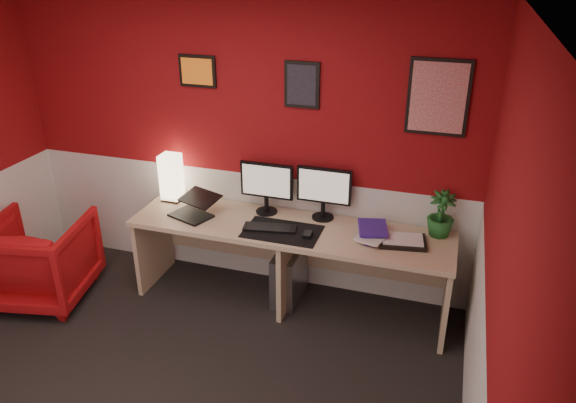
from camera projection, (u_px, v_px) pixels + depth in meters
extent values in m
cube|color=white|center=(90.00, 10.00, 2.60)|extent=(4.00, 3.50, 0.01)
cube|color=maroon|center=(240.00, 145.00, 4.64)|extent=(4.00, 0.01, 2.50)
cube|color=maroon|center=(495.00, 305.00, 2.58)|extent=(0.01, 3.50, 2.50)
cube|color=silver|center=(242.00, 224.00, 4.95)|extent=(4.00, 0.01, 1.00)
cube|color=tan|center=(290.00, 266.00, 4.57)|extent=(2.60, 0.65, 0.73)
cube|color=#FFE5B2|center=(171.00, 179.00, 4.80)|extent=(0.16, 0.16, 0.40)
cube|color=black|center=(190.00, 205.00, 4.53)|extent=(0.39, 0.33, 0.22)
cube|color=black|center=(266.00, 181.00, 4.53)|extent=(0.45, 0.06, 0.58)
cube|color=black|center=(324.00, 186.00, 4.43)|extent=(0.45, 0.06, 0.58)
cube|color=black|center=(282.00, 231.00, 4.34)|extent=(0.60, 0.38, 0.01)
cube|color=black|center=(270.00, 228.00, 4.37)|extent=(0.44, 0.21, 0.02)
cube|color=black|center=(308.00, 234.00, 4.25)|extent=(0.07, 0.10, 0.03)
imported|color=#391F91|center=(362.00, 236.00, 4.24)|extent=(0.28, 0.33, 0.03)
imported|color=silver|center=(362.00, 232.00, 4.25)|extent=(0.28, 0.33, 0.02)
imported|color=#391F91|center=(358.00, 228.00, 4.26)|extent=(0.28, 0.34, 0.03)
cube|color=black|center=(403.00, 241.00, 4.17)|extent=(0.38, 0.30, 0.03)
imported|color=#19591E|center=(441.00, 214.00, 4.21)|extent=(0.23, 0.23, 0.37)
cube|color=#99999E|center=(289.00, 275.00, 4.70)|extent=(0.21, 0.45, 0.45)
imported|color=#AE0F11|center=(40.00, 259.00, 4.66)|extent=(0.93, 0.94, 0.73)
cube|color=orange|center=(197.00, 71.00, 4.46)|extent=(0.32, 0.02, 0.26)
cube|color=black|center=(302.00, 85.00, 4.25)|extent=(0.28, 0.02, 0.36)
cube|color=red|center=(438.00, 97.00, 3.98)|extent=(0.44, 0.02, 0.56)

